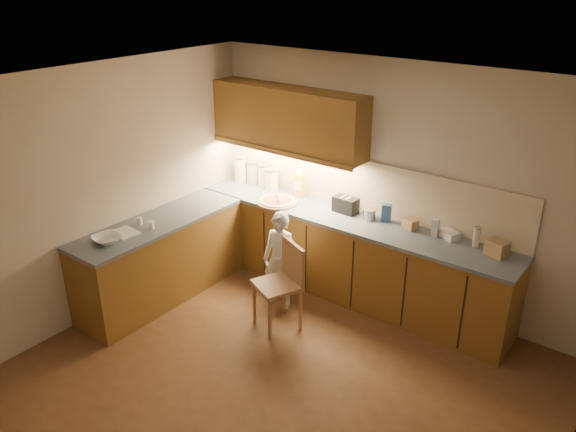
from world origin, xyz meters
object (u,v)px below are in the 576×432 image
Objects in this scene: oil_jug at (300,184)px; wooden_chair at (283,279)px; toaster at (346,205)px; child at (280,261)px; pizza_on_board at (277,201)px.

wooden_chair is at bearing -61.15° from oil_jug.
toaster is (0.68, -0.06, -0.07)m from oil_jug.
child is 1.19× the size of wooden_chair.
pizza_on_board is 0.80m from child.
child is at bearing 156.86° from wooden_chair.
pizza_on_board reaches higher than toaster.
child reaches higher than wooden_chair.
child is at bearing -49.78° from pizza_on_board.
oil_jug reaches higher than wooden_chair.
oil_jug is at bearing 105.68° from child.
toaster is at bearing 110.93° from wooden_chair.
oil_jug reaches higher than toaster.
oil_jug is at bearing 177.28° from toaster.
pizza_on_board is 0.81m from toaster.
pizza_on_board reaches higher than child.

